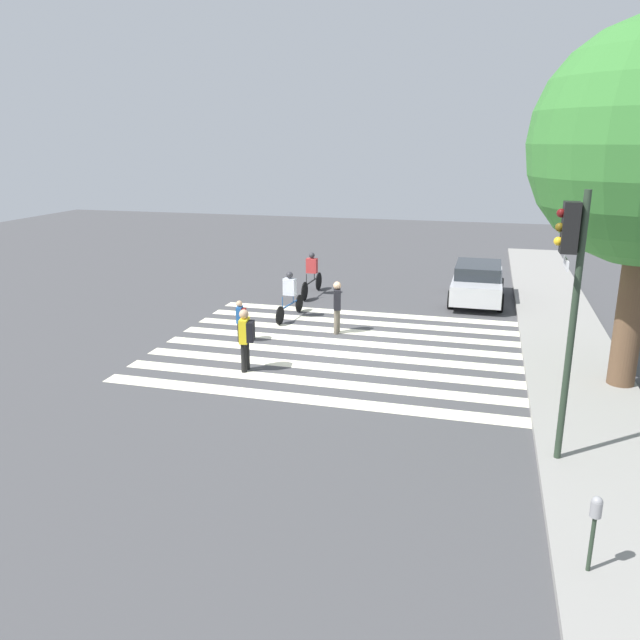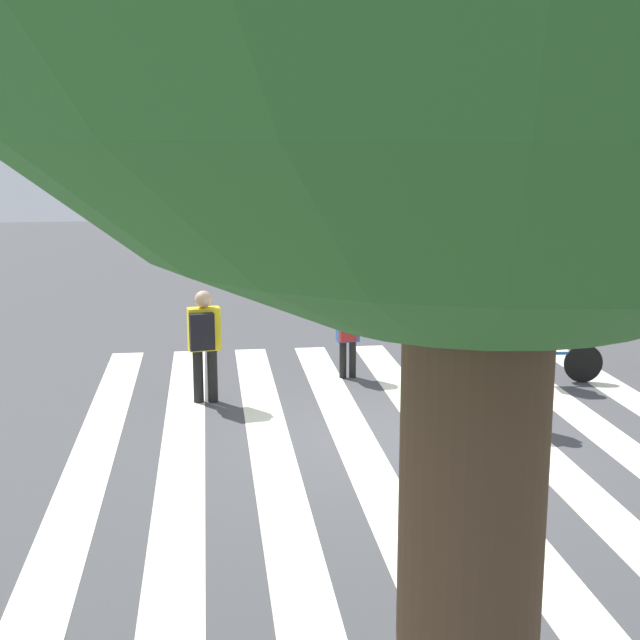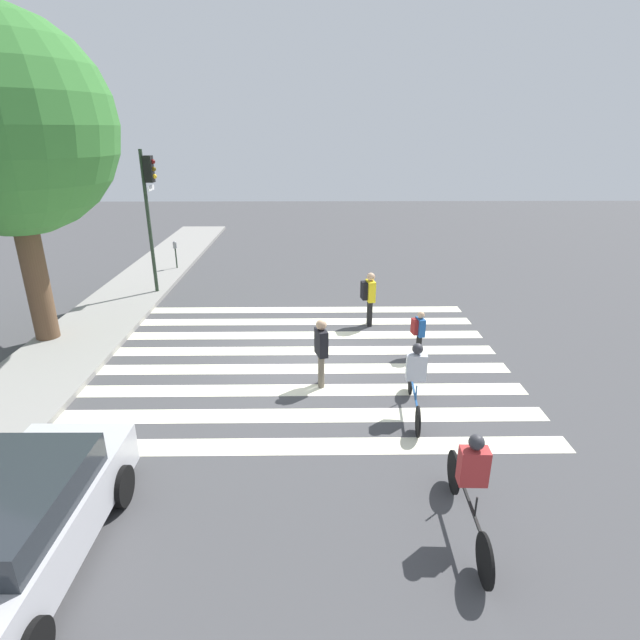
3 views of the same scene
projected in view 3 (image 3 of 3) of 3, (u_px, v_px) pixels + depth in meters
name	position (u px, v px, depth m)	size (l,w,h in m)	color
ground_plane	(305.00, 359.00, 12.75)	(60.00, 60.00, 0.00)	#444447
sidewalk_curb	(59.00, 358.00, 12.65)	(36.00, 2.50, 0.14)	gray
crosswalk_stripes	(305.00, 359.00, 12.75)	(8.03, 10.00, 0.01)	#F2EDCC
traffic_light	(149.00, 196.00, 16.52)	(0.60, 0.50, 4.92)	#283828
parking_meter	(175.00, 249.00, 20.37)	(0.15, 0.15, 1.26)	#283828
street_tree	(4.00, 127.00, 11.85)	(5.23, 5.23, 8.21)	brown
pedestrian_adult_tall_backpack	(321.00, 349.00, 11.16)	(0.48, 0.32, 1.61)	#6B6051
pedestrian_adult_yellow_jacket	(419.00, 330.00, 12.69)	(0.36, 0.33, 1.23)	black
pedestrian_child_with_backpack	(369.00, 295.00, 14.67)	(0.48, 0.42, 1.62)	black
cyclist_mid_street	(471.00, 482.00, 7.01)	(2.46, 0.41, 1.64)	black
cyclist_near_curb	(416.00, 376.00, 10.06)	(2.23, 0.42, 1.57)	black
car_parked_silver_sedan	(14.00, 529.00, 6.39)	(4.22, 1.90, 1.40)	#B7B7BC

